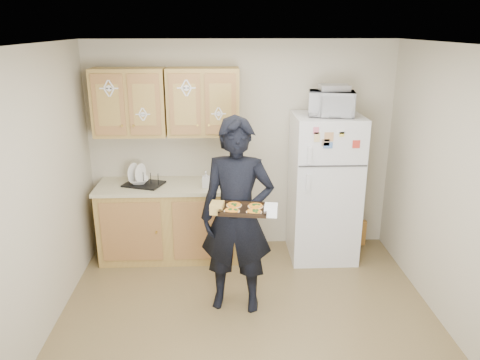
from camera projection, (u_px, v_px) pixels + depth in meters
name	position (u px, v px, depth m)	size (l,w,h in m)	color
floor	(249.00, 328.00, 4.29)	(3.60, 3.60, 0.00)	brown
ceiling	(251.00, 45.00, 3.50)	(3.60, 3.60, 0.00)	silver
wall_back	(241.00, 147.00, 5.60)	(3.60, 0.04, 2.50)	#B6AC93
wall_front	(273.00, 338.00, 2.19)	(3.60, 0.04, 2.50)	#B6AC93
wall_left	(31.00, 204.00, 3.83)	(0.04, 3.60, 2.50)	#B6AC93
wall_right	(461.00, 198.00, 3.97)	(0.04, 3.60, 2.50)	#B6AC93
refrigerator	(324.00, 188.00, 5.42)	(0.75, 0.70, 1.70)	silver
base_cabinet	(170.00, 222.00, 5.53)	(1.60, 0.60, 0.86)	olive
countertop	(168.00, 186.00, 5.39)	(1.64, 0.64, 0.04)	beige
upper_cab_left	(130.00, 102.00, 5.20)	(0.80, 0.33, 0.75)	olive
upper_cab_right	(203.00, 102.00, 5.23)	(0.80, 0.33, 0.75)	olive
cereal_box	(357.00, 233.00, 5.88)	(0.20, 0.07, 0.32)	gold
person	(237.00, 217.00, 4.36)	(0.69, 0.45, 1.88)	black
baking_tray	(244.00, 210.00, 4.02)	(0.41, 0.30, 0.04)	black
pizza_front_left	(232.00, 211.00, 3.96)	(0.14, 0.14, 0.02)	orange
pizza_front_right	(254.00, 212.00, 3.94)	(0.14, 0.14, 0.02)	orange
pizza_back_left	(234.00, 205.00, 4.09)	(0.14, 0.14, 0.02)	orange
pizza_back_right	(256.00, 206.00, 4.07)	(0.14, 0.14, 0.02)	orange
microwave	(331.00, 104.00, 5.06)	(0.49, 0.33, 0.27)	silver
foil_pan	(334.00, 88.00, 5.04)	(0.31, 0.22, 0.07)	#A8A9AF
dish_rack	(143.00, 178.00, 5.34)	(0.42, 0.31, 0.17)	black
bowl	(139.00, 181.00, 5.35)	(0.23, 0.23, 0.06)	white
soap_bottle	(206.00, 179.00, 5.26)	(0.08, 0.09, 0.19)	silver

